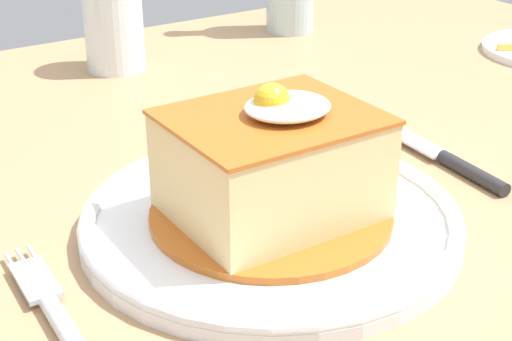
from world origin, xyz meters
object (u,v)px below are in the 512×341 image
(main_plate, at_px, (271,218))
(knife, at_px, (453,162))
(fork, at_px, (57,315))
(drinking_glass, at_px, (114,31))

(main_plate, relative_size, knife, 1.68)
(fork, height_order, knife, same)
(main_plate, xyz_separation_m, fork, (-0.17, -0.02, -0.00))
(main_plate, xyz_separation_m, drinking_glass, (0.06, 0.41, 0.04))
(fork, distance_m, knife, 0.36)
(main_plate, bearing_deg, drinking_glass, 81.96)
(knife, bearing_deg, fork, -176.20)
(main_plate, distance_m, drinking_glass, 0.41)
(fork, distance_m, drinking_glass, 0.49)
(fork, xyz_separation_m, drinking_glass, (0.23, 0.43, 0.04))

